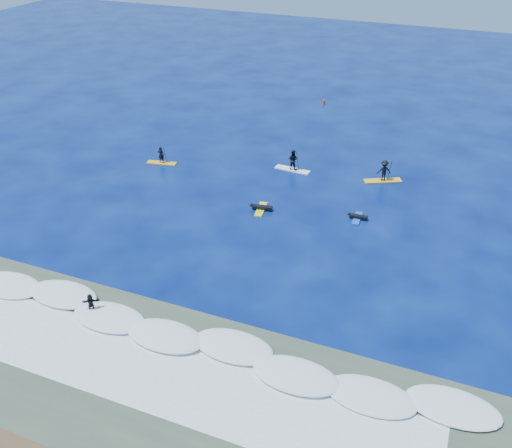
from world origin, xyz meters
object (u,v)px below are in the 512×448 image
at_px(sup_paddler_left, 161,158).
at_px(sup_paddler_center, 293,162).
at_px(sup_paddler_right, 384,172).
at_px(marker_buoy, 324,102).
at_px(prone_paddler_near, 261,208).
at_px(wave_surfer, 91,304).
at_px(prone_paddler_far, 358,217).

xyz_separation_m(sup_paddler_left, sup_paddler_center, (11.87, 3.30, 0.25)).
relative_size(sup_paddler_left, sup_paddler_right, 0.87).
bearing_deg(sup_paddler_left, sup_paddler_center, 4.19).
bearing_deg(marker_buoy, sup_paddler_left, -113.26).
relative_size(sup_paddler_center, prone_paddler_near, 1.38).
distance_m(sup_paddler_center, wave_surfer, 24.30).
distance_m(sup_paddler_right, prone_paddler_near, 12.00).
bearing_deg(marker_buoy, prone_paddler_near, -84.46).
bearing_deg(prone_paddler_far, sup_paddler_left, 77.67).
bearing_deg(marker_buoy, wave_surfer, -93.06).
relative_size(prone_paddler_far, marker_buoy, 2.90).
bearing_deg(prone_paddler_near, sup_paddler_right, -52.07).
height_order(sup_paddler_center, wave_surfer, sup_paddler_center).
distance_m(sup_paddler_left, marker_buoy, 23.75).
xyz_separation_m(wave_surfer, marker_buoy, (2.26, 42.35, -0.43)).
bearing_deg(wave_surfer, sup_paddler_left, 77.29).
relative_size(sup_paddler_right, wave_surfer, 1.89).
distance_m(prone_paddler_far, wave_surfer, 21.39).
bearing_deg(sup_paddler_right, prone_paddler_near, -159.86).
bearing_deg(sup_paddler_left, prone_paddler_far, -20.40).
height_order(sup_paddler_left, sup_paddler_right, sup_paddler_right).
xyz_separation_m(prone_paddler_near, wave_surfer, (-4.83, -15.89, 0.57)).
xyz_separation_m(sup_paddler_center, prone_paddler_near, (0.07, -7.94, -0.69)).
height_order(prone_paddler_far, wave_surfer, wave_surfer).
distance_m(sup_paddler_left, sup_paddler_center, 12.32).
bearing_deg(wave_surfer, sup_paddler_right, 30.62).
xyz_separation_m(sup_paddler_center, sup_paddler_right, (8.15, 0.91, 0.04)).
height_order(sup_paddler_center, marker_buoy, sup_paddler_center).
bearing_deg(prone_paddler_far, wave_surfer, 141.31).
distance_m(sup_paddler_left, wave_surfer, 21.73).
height_order(sup_paddler_right, prone_paddler_near, sup_paddler_right).
xyz_separation_m(sup_paddler_left, marker_buoy, (9.38, 21.82, -0.30)).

